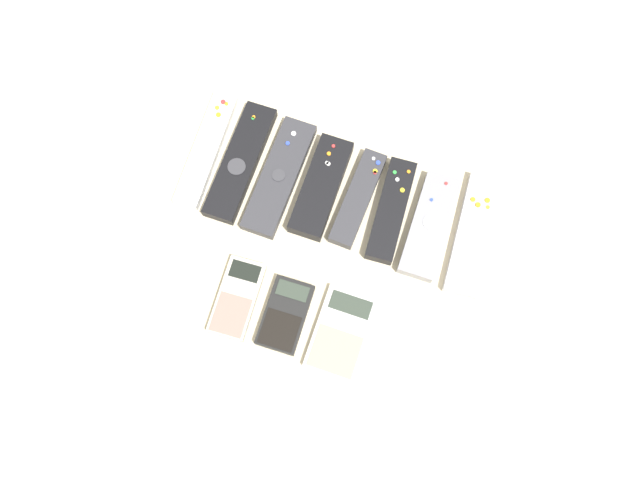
% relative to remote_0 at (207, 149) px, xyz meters
% --- Properties ---
extents(ground_plane, '(3.00, 3.00, 0.00)m').
position_rel_remote_0_xyz_m(ground_plane, '(0.24, -0.13, -0.01)').
color(ground_plane, beige).
extents(remote_0, '(0.05, 0.22, 0.02)m').
position_rel_remote_0_xyz_m(remote_0, '(0.00, 0.00, 0.00)').
color(remote_0, white).
rests_on(remote_0, ground_plane).
extents(remote_1, '(0.06, 0.22, 0.02)m').
position_rel_remote_0_xyz_m(remote_1, '(0.06, -0.00, 0.00)').
color(remote_1, black).
rests_on(remote_1, ground_plane).
extents(remote_2, '(0.06, 0.21, 0.02)m').
position_rel_remote_0_xyz_m(remote_2, '(0.14, -0.01, 0.00)').
color(remote_2, '#333338').
rests_on(remote_2, ground_plane).
extents(remote_3, '(0.06, 0.18, 0.03)m').
position_rel_remote_0_xyz_m(remote_3, '(0.21, -0.00, 0.00)').
color(remote_3, black).
rests_on(remote_3, ground_plane).
extents(remote_4, '(0.05, 0.17, 0.02)m').
position_rel_remote_0_xyz_m(remote_4, '(0.27, -0.00, 0.00)').
color(remote_4, '#333338').
rests_on(remote_4, ground_plane).
extents(remote_5, '(0.06, 0.18, 0.03)m').
position_rel_remote_0_xyz_m(remote_5, '(0.33, -0.00, 0.00)').
color(remote_5, black).
rests_on(remote_5, ground_plane).
extents(remote_6, '(0.06, 0.18, 0.02)m').
position_rel_remote_0_xyz_m(remote_6, '(0.40, -0.01, 0.00)').
color(remote_6, gray).
rests_on(remote_6, ground_plane).
extents(remote_7, '(0.07, 0.21, 0.02)m').
position_rel_remote_0_xyz_m(remote_7, '(0.47, 0.00, 0.00)').
color(remote_7, silver).
rests_on(remote_7, ground_plane).
extents(calculator_0, '(0.07, 0.13, 0.02)m').
position_rel_remote_0_xyz_m(calculator_0, '(0.15, -0.22, 0.00)').
color(calculator_0, beige).
rests_on(calculator_0, ground_plane).
extents(calculator_1, '(0.07, 0.12, 0.02)m').
position_rel_remote_0_xyz_m(calculator_1, '(0.23, -0.22, 0.00)').
color(calculator_1, black).
rests_on(calculator_1, ground_plane).
extents(calculator_2, '(0.08, 0.14, 0.02)m').
position_rel_remote_0_xyz_m(calculator_2, '(0.32, -0.22, -0.00)').
color(calculator_2, silver).
rests_on(calculator_2, ground_plane).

